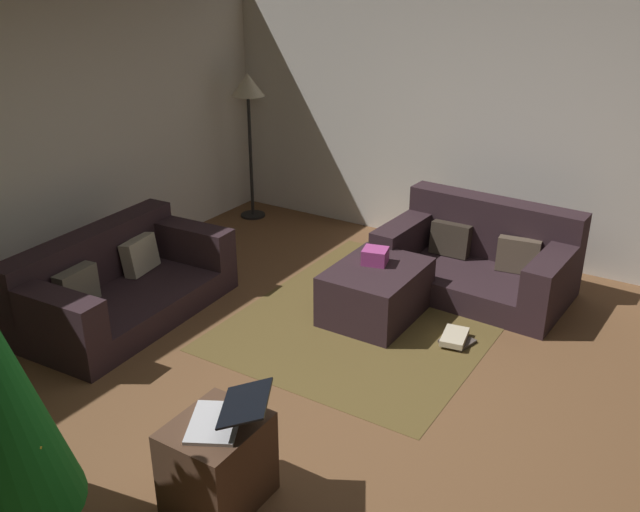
{
  "coord_description": "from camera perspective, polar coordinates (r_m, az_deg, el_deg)",
  "views": [
    {
      "loc": [
        -3.26,
        -1.92,
        2.78
      ],
      "look_at": [
        0.65,
        0.54,
        0.75
      ],
      "focal_mm": 38.67,
      "sensor_mm": 36.0,
      "label": 1
    }
  ],
  "objects": [
    {
      "name": "couch_right",
      "position": [
        6.32,
        13.09,
        -0.19
      ],
      "size": [
        1.06,
        1.65,
        0.77
      ],
      "rotation": [
        0.0,
        0.0,
        1.52
      ],
      "color": "#2D1E23",
      "rests_on": "ground_plane"
    },
    {
      "name": "laptop",
      "position": [
        3.71,
        -7.79,
        -12.94
      ],
      "size": [
        0.52,
        0.54,
        0.19
      ],
      "color": "silver",
      "rests_on": "side_table"
    },
    {
      "name": "ottoman",
      "position": [
        5.72,
        4.65,
        -2.95
      ],
      "size": [
        0.88,
        0.66,
        0.44
      ],
      "primitive_type": "cube",
      "color": "#2D1E23",
      "rests_on": "ground_plane"
    },
    {
      "name": "side_table",
      "position": [
        3.92,
        -8.46,
        -16.6
      ],
      "size": [
        0.52,
        0.44,
        0.52
      ],
      "primitive_type": "cube",
      "color": "#4C3323",
      "rests_on": "ground_plane"
    },
    {
      "name": "corner_partition",
      "position": [
        6.84,
        15.38,
        10.39
      ],
      "size": [
        0.12,
        6.4,
        2.6
      ],
      "primitive_type": "cube",
      "color": "silver",
      "rests_on": "ground_plane"
    },
    {
      "name": "gift_box",
      "position": [
        5.68,
        4.59,
        -0.01
      ],
      "size": [
        0.23,
        0.24,
        0.13
      ],
      "primitive_type": "cube",
      "rotation": [
        0.0,
        0.0,
        0.26
      ],
      "color": "#B23F8C",
      "rests_on": "ottoman"
    },
    {
      "name": "couch_left",
      "position": [
        5.97,
        -16.43,
        -2.24
      ],
      "size": [
        1.84,
        1.06,
        0.69
      ],
      "rotation": [
        0.0,
        0.0,
        3.2
      ],
      "color": "#2D1E23",
      "rests_on": "ground_plane"
    },
    {
      "name": "book_stack",
      "position": [
        5.5,
        11.15,
        -6.7
      ],
      "size": [
        0.32,
        0.27,
        0.08
      ],
      "color": "#4C423D",
      "rests_on": "ground_plane"
    },
    {
      "name": "tv_remote",
      "position": [
        5.7,
        4.47,
        -0.51
      ],
      "size": [
        0.06,
        0.16,
        0.02
      ],
      "primitive_type": "cube",
      "rotation": [
        0.0,
        0.0,
        -0.05
      ],
      "color": "black",
      "rests_on": "ottoman"
    },
    {
      "name": "ground_plane",
      "position": [
        4.7,
        1.41,
        -12.6
      ],
      "size": [
        6.4,
        6.4,
        0.0
      ],
      "primitive_type": "plane",
      "color": "brown"
    },
    {
      "name": "corner_lamp",
      "position": [
        7.66,
        -5.97,
        13.04
      ],
      "size": [
        0.36,
        0.36,
        1.62
      ],
      "color": "black",
      "rests_on": "ground_plane"
    },
    {
      "name": "area_rug",
      "position": [
        5.82,
        4.58,
        -4.85
      ],
      "size": [
        2.6,
        2.0,
        0.01
      ],
      "primitive_type": "cube",
      "color": "brown",
      "rests_on": "ground_plane"
    },
    {
      "name": "rear_partition",
      "position": [
        6.2,
        -24.47,
        7.78
      ],
      "size": [
        6.4,
        0.12,
        2.6
      ],
      "primitive_type": "cube",
      "color": "silver",
      "rests_on": "ground_plane"
    }
  ]
}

